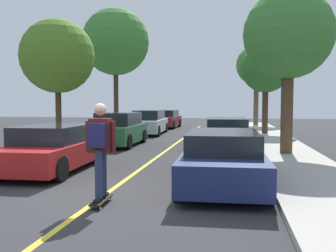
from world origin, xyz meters
TOP-DOWN VIEW (x-y plane):
  - ground at (0.00, 0.00)m, footprint 80.00×80.00m
  - center_line at (0.00, 4.00)m, footprint 0.12×39.20m
  - parked_car_left_nearest at (-2.40, 2.88)m, footprint 2.03×4.36m
  - parked_car_left_near at (-2.40, 9.20)m, footprint 1.82×4.14m
  - parked_car_left_far at (-2.40, 15.42)m, footprint 1.95×4.66m
  - parked_car_left_farthest at (-2.40, 21.33)m, footprint 1.93×4.17m
  - parked_car_right_nearest at (2.40, 1.80)m, footprint 2.01×4.68m
  - parked_car_right_near at (2.40, 8.10)m, footprint 1.93×4.29m
  - street_tree_left_nearest at (-4.50, 7.57)m, footprint 3.04×3.04m
  - street_tree_left_near at (-4.50, 15.42)m, footprint 4.10×4.10m
  - street_tree_right_nearest at (4.50, 6.71)m, footprint 3.11×3.11m
  - street_tree_right_near at (4.50, 15.66)m, footprint 2.84×2.84m
  - street_tree_right_far at (4.50, 24.35)m, footprint 3.26×3.26m
  - fire_hydrant at (-3.90, 7.88)m, footprint 0.20×0.20m
  - skateboard at (0.19, -0.35)m, footprint 0.25×0.85m
  - skateboarder at (0.19, -0.38)m, footprint 0.58×0.70m

SIDE VIEW (x-z plane):
  - ground at x=0.00m, z-range 0.00..0.00m
  - center_line at x=0.00m, z-range 0.00..0.01m
  - skateboard at x=0.19m, z-range 0.04..0.14m
  - fire_hydrant at x=-3.90m, z-range 0.14..0.84m
  - parked_car_right_nearest at x=2.40m, z-range -0.01..1.25m
  - parked_car_left_nearest at x=-2.40m, z-range -0.01..1.26m
  - parked_car_right_near at x=2.40m, z-range -0.01..1.31m
  - parked_car_left_farthest at x=-2.40m, z-range -0.01..1.35m
  - parked_car_left_far at x=-2.40m, z-range -0.02..1.45m
  - parked_car_left_near at x=-2.40m, z-range -0.02..1.46m
  - skateboarder at x=0.19m, z-range 0.23..2.04m
  - street_tree_left_nearest at x=-4.50m, z-range 1.21..6.43m
  - street_tree_right_near at x=4.50m, z-range 1.29..6.51m
  - street_tree_right_nearest at x=4.50m, z-range 1.40..7.12m
  - street_tree_right_far at x=4.50m, z-range 1.69..8.16m
  - street_tree_left_near at x=-4.50m, z-range 1.86..9.43m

